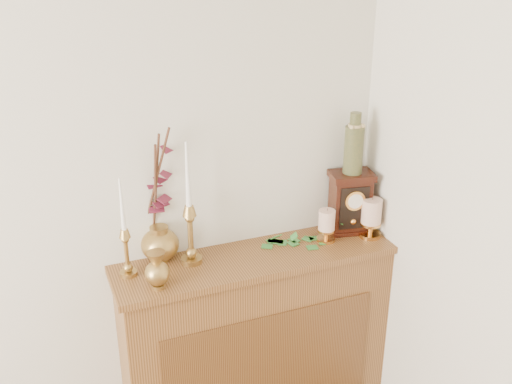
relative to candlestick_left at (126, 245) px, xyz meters
name	(u,v)px	position (x,y,z in m)	size (l,w,h in m)	color
console_shelf	(257,349)	(0.54, -0.04, -0.63)	(1.24, 0.34, 0.93)	brown
candlestick_left	(126,245)	(0.00, 0.00, 0.00)	(0.07, 0.07, 0.42)	#AD8445
candlestick_center	(190,225)	(0.27, 0.01, 0.04)	(0.09, 0.09, 0.53)	#AD8445
bud_vase	(157,271)	(0.09, -0.14, -0.06)	(0.10, 0.10, 0.16)	#AD8445
ginger_jar	(159,199)	(0.17, 0.11, 0.13)	(0.24, 0.26, 0.59)	#AD8445
pillar_candle_left	(327,224)	(0.87, -0.04, -0.05)	(0.08, 0.08, 0.16)	#DC9C4D
pillar_candle_right	(371,216)	(1.08, -0.07, -0.04)	(0.10, 0.10, 0.19)	#DC9C4D
ivy_garland	(307,240)	(0.79, -0.02, -0.13)	(0.42, 0.21, 0.08)	#2F762C
mantel_clock	(350,203)	(1.02, 0.02, 0.00)	(0.21, 0.17, 0.29)	#35160A
ceramic_vase	(354,146)	(1.02, 0.02, 0.27)	(0.09, 0.09, 0.27)	#183022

